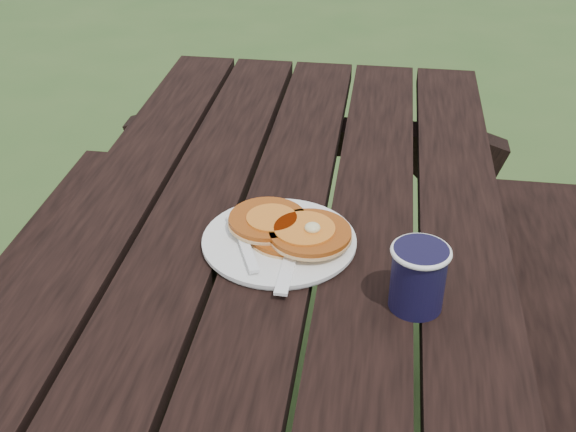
# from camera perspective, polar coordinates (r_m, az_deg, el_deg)

# --- Properties ---
(plate) EXTENTS (0.28, 0.28, 0.01)m
(plate) POSITION_cam_1_polar(r_m,az_deg,el_deg) (1.15, -0.70, -2.04)
(plate) COLOR white
(plate) RESTS_ON picnic_table
(pancake_stack) EXTENTS (0.20, 0.16, 0.04)m
(pancake_stack) POSITION_cam_1_polar(r_m,az_deg,el_deg) (1.14, 0.14, -1.02)
(pancake_stack) COLOR #AC4C13
(pancake_stack) RESTS_ON plate
(knife) EXTENTS (0.02, 0.18, 0.00)m
(knife) POSITION_cam_1_polar(r_m,az_deg,el_deg) (1.10, 0.20, -3.33)
(knife) COLOR white
(knife) RESTS_ON plate
(fork) EXTENTS (0.09, 0.16, 0.01)m
(fork) POSITION_cam_1_polar(r_m,az_deg,el_deg) (1.11, -3.25, -2.77)
(fork) COLOR white
(fork) RESTS_ON plate
(coffee_cup) EXTENTS (0.08, 0.08, 0.10)m
(coffee_cup) POSITION_cam_1_polar(r_m,az_deg,el_deg) (1.01, 10.27, -4.53)
(coffee_cup) COLOR black
(coffee_cup) RESTS_ON picnic_table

